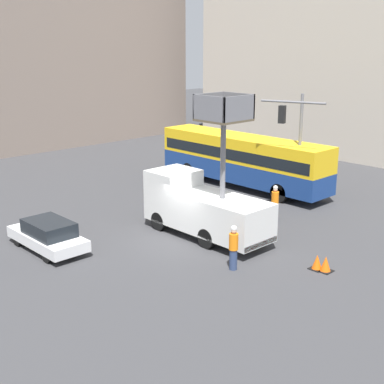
{
  "coord_description": "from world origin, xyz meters",
  "views": [
    {
      "loc": [
        -15.86,
        -17.36,
        8.99
      ],
      "look_at": [
        1.18,
        0.5,
        2.03
      ],
      "focal_mm": 50.0,
      "sensor_mm": 36.0,
      "label": 1
    }
  ],
  "objects_px": {
    "utility_truck": "(203,205)",
    "road_worker_near_truck": "(233,247)",
    "parked_car_curbside": "(48,235)",
    "traffic_cone_mid_road": "(326,264)",
    "city_bus": "(242,157)",
    "road_worker_directing": "(275,203)",
    "traffic_cone_near_truck": "(317,263)",
    "traffic_light_pole": "(294,132)"
  },
  "relations": [
    {
      "from": "utility_truck",
      "to": "road_worker_near_truck",
      "type": "distance_m",
      "value": 4.12
    },
    {
      "from": "parked_car_curbside",
      "to": "traffic_cone_mid_road",
      "type": "bearing_deg",
      "value": -54.8
    },
    {
      "from": "city_bus",
      "to": "road_worker_directing",
      "type": "distance_m",
      "value": 6.83
    },
    {
      "from": "road_worker_directing",
      "to": "parked_car_curbside",
      "type": "relative_size",
      "value": 0.43
    },
    {
      "from": "road_worker_near_truck",
      "to": "road_worker_directing",
      "type": "relative_size",
      "value": 1.02
    },
    {
      "from": "utility_truck",
      "to": "parked_car_curbside",
      "type": "height_order",
      "value": "utility_truck"
    },
    {
      "from": "utility_truck",
      "to": "road_worker_directing",
      "type": "relative_size",
      "value": 3.67
    },
    {
      "from": "city_bus",
      "to": "traffic_cone_near_truck",
      "type": "relative_size",
      "value": 19.66
    },
    {
      "from": "utility_truck",
      "to": "traffic_light_pole",
      "type": "xyz_separation_m",
      "value": [
        7.13,
        0.12,
        2.64
      ]
    },
    {
      "from": "city_bus",
      "to": "road_worker_near_truck",
      "type": "distance_m",
      "value": 13.13
    },
    {
      "from": "utility_truck",
      "to": "road_worker_directing",
      "type": "xyz_separation_m",
      "value": [
        4.4,
        -0.85,
        -0.62
      ]
    },
    {
      "from": "utility_truck",
      "to": "road_worker_near_truck",
      "type": "bearing_deg",
      "value": -117.35
    },
    {
      "from": "traffic_cone_mid_road",
      "to": "parked_car_curbside",
      "type": "height_order",
      "value": "parked_car_curbside"
    },
    {
      "from": "road_worker_near_truck",
      "to": "traffic_cone_near_truck",
      "type": "relative_size",
      "value": 3.04
    },
    {
      "from": "utility_truck",
      "to": "city_bus",
      "type": "relative_size",
      "value": 0.56
    },
    {
      "from": "traffic_light_pole",
      "to": "traffic_cone_mid_road",
      "type": "xyz_separation_m",
      "value": [
        -6.43,
        -6.46,
        -3.9
      ]
    },
    {
      "from": "traffic_cone_mid_road",
      "to": "road_worker_directing",
      "type": "bearing_deg",
      "value": 55.98
    },
    {
      "from": "traffic_light_pole",
      "to": "road_worker_near_truck",
      "type": "relative_size",
      "value": 3.26
    },
    {
      "from": "road_worker_near_truck",
      "to": "city_bus",
      "type": "bearing_deg",
      "value": -6.18
    },
    {
      "from": "traffic_cone_mid_road",
      "to": "road_worker_near_truck",
      "type": "bearing_deg",
      "value": 133.45
    },
    {
      "from": "city_bus",
      "to": "traffic_cone_mid_road",
      "type": "bearing_deg",
      "value": 130.35
    },
    {
      "from": "traffic_light_pole",
      "to": "road_worker_directing",
      "type": "bearing_deg",
      "value": -160.47
    },
    {
      "from": "city_bus",
      "to": "parked_car_curbside",
      "type": "distance_m",
      "value": 14.55
    },
    {
      "from": "city_bus",
      "to": "parked_car_curbside",
      "type": "height_order",
      "value": "city_bus"
    },
    {
      "from": "traffic_light_pole",
      "to": "traffic_cone_near_truck",
      "type": "bearing_deg",
      "value": -136.86
    },
    {
      "from": "road_worker_directing",
      "to": "parked_car_curbside",
      "type": "distance_m",
      "value": 11.51
    },
    {
      "from": "road_worker_near_truck",
      "to": "road_worker_directing",
      "type": "height_order",
      "value": "road_worker_near_truck"
    },
    {
      "from": "road_worker_near_truck",
      "to": "traffic_cone_mid_road",
      "type": "height_order",
      "value": "road_worker_near_truck"
    },
    {
      "from": "parked_car_curbside",
      "to": "utility_truck",
      "type": "bearing_deg",
      "value": -29.34
    },
    {
      "from": "road_worker_near_truck",
      "to": "parked_car_curbside",
      "type": "xyz_separation_m",
      "value": [
        -4.38,
        7.14,
        -0.25
      ]
    },
    {
      "from": "city_bus",
      "to": "utility_truck",
      "type": "bearing_deg",
      "value": 104.51
    },
    {
      "from": "parked_car_curbside",
      "to": "road_worker_directing",
      "type": "bearing_deg",
      "value": -22.27
    },
    {
      "from": "utility_truck",
      "to": "city_bus",
      "type": "distance_m",
      "value": 9.47
    },
    {
      "from": "city_bus",
      "to": "traffic_cone_mid_road",
      "type": "relative_size",
      "value": 19.17
    },
    {
      "from": "utility_truck",
      "to": "road_worker_directing",
      "type": "distance_m",
      "value": 4.53
    },
    {
      "from": "utility_truck",
      "to": "road_worker_near_truck",
      "type": "relative_size",
      "value": 3.59
    },
    {
      "from": "parked_car_curbside",
      "to": "traffic_light_pole",
      "type": "bearing_deg",
      "value": -14.23
    },
    {
      "from": "traffic_cone_mid_road",
      "to": "parked_car_curbside",
      "type": "distance_m",
      "value": 12.06
    },
    {
      "from": "utility_truck",
      "to": "city_bus",
      "type": "xyz_separation_m",
      "value": [
        8.19,
        4.75,
        0.37
      ]
    },
    {
      "from": "road_worker_near_truck",
      "to": "traffic_cone_near_truck",
      "type": "xyz_separation_m",
      "value": [
        2.49,
        -2.36,
        -0.66
      ]
    },
    {
      "from": "road_worker_directing",
      "to": "city_bus",
      "type": "bearing_deg",
      "value": -158.42
    },
    {
      "from": "utility_truck",
      "to": "traffic_light_pole",
      "type": "bearing_deg",
      "value": 0.96
    }
  ]
}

